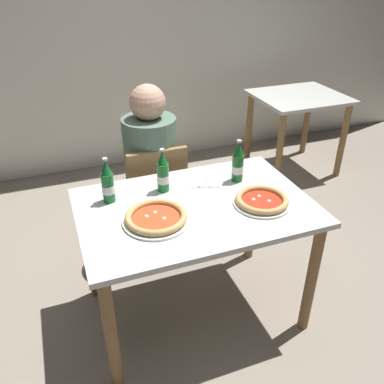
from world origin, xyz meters
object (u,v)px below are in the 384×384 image
object	(u,v)px
beer_bottle_center	(108,183)
beer_bottle_right	(163,173)
diner_seated	(152,178)
pizza_margherita_near	(262,201)
chair_behind_table	(155,195)
beer_bottle_left	(238,164)
dining_table_main	(195,223)
napkin_with_cutlery	(204,179)
pizza_marinara_far	(156,218)
dining_table_background	(297,112)

from	to	relation	value
beer_bottle_center	beer_bottle_right	bearing A→B (deg)	1.24
diner_seated	pizza_margherita_near	bearing A→B (deg)	-63.76
diner_seated	pizza_margherita_near	distance (m)	0.88
chair_behind_table	beer_bottle_right	distance (m)	0.55
pizza_margherita_near	beer_bottle_left	world-z (taller)	beer_bottle_left
dining_table_main	napkin_with_cutlery	world-z (taller)	napkin_with_cutlery
diner_seated	beer_bottle_center	world-z (taller)	diner_seated
beer_bottle_center	pizza_margherita_near	bearing A→B (deg)	-22.92
pizza_marinara_far	beer_bottle_right	xyz separation A→B (m)	(0.12, 0.28, 0.08)
pizza_margherita_near	beer_bottle_center	distance (m)	0.80
dining_table_background	napkin_with_cutlery	bearing A→B (deg)	-140.24
chair_behind_table	beer_bottle_right	size ratio (longest dim) A/B	3.44
dining_table_background	beer_bottle_right	world-z (taller)	beer_bottle_right
dining_table_background	dining_table_main	bearing A→B (deg)	-137.85
diner_seated	beer_bottle_right	bearing A→B (deg)	-96.57
pizza_marinara_far	beer_bottle_right	size ratio (longest dim) A/B	1.33
pizza_margherita_near	pizza_marinara_far	size ratio (longest dim) A/B	0.90
pizza_margherita_near	dining_table_background	bearing A→B (deg)	50.86
dining_table_main	dining_table_background	xyz separation A→B (m)	(1.58, 1.43, -0.04)
dining_table_background	chair_behind_table	bearing A→B (deg)	-153.40
dining_table_main	dining_table_background	distance (m)	2.13
dining_table_main	napkin_with_cutlery	size ratio (longest dim) A/B	5.13
beer_bottle_center	beer_bottle_right	size ratio (longest dim) A/B	1.00
diner_seated	napkin_with_cutlery	bearing A→B (deg)	-64.64
beer_bottle_left	beer_bottle_center	distance (m)	0.72
beer_bottle_left	napkin_with_cutlery	xyz separation A→B (m)	(-0.17, 0.07, -0.10)
dining_table_background	beer_bottle_left	distance (m)	1.80
dining_table_background	beer_bottle_left	size ratio (longest dim) A/B	3.24
diner_seated	pizza_marinara_far	bearing A→B (deg)	-103.38
pizza_margherita_near	chair_behind_table	bearing A→B (deg)	117.79
beer_bottle_right	dining_table_background	bearing A→B (deg)	35.99
dining_table_main	chair_behind_table	size ratio (longest dim) A/B	1.41
dining_table_main	chair_behind_table	xyz separation A→B (m)	(-0.06, 0.61, -0.15)
pizza_margherita_near	napkin_with_cutlery	distance (m)	0.39
dining_table_main	pizza_margherita_near	world-z (taller)	pizza_margherita_near
pizza_margherita_near	pizza_marinara_far	world-z (taller)	same
beer_bottle_right	napkin_with_cutlery	world-z (taller)	beer_bottle_right
beer_bottle_right	napkin_with_cutlery	size ratio (longest dim) A/B	1.06
beer_bottle_center	diner_seated	bearing A→B (deg)	52.97
diner_seated	beer_bottle_left	size ratio (longest dim) A/B	4.89
beer_bottle_center	beer_bottle_right	xyz separation A→B (m)	(0.30, 0.01, 0.00)
dining_table_background	diner_seated	bearing A→B (deg)	-154.84
beer_bottle_left	beer_bottle_center	world-z (taller)	same
dining_table_main	beer_bottle_left	distance (m)	0.42
napkin_with_cutlery	beer_bottle_center	bearing A→B (deg)	-175.96
chair_behind_table	pizza_marinara_far	bearing A→B (deg)	75.39
chair_behind_table	beer_bottle_right	world-z (taller)	beer_bottle_right
pizza_marinara_far	chair_behind_table	bearing A→B (deg)	75.65
dining_table_main	pizza_marinara_far	world-z (taller)	pizza_marinara_far
dining_table_main	pizza_marinara_far	distance (m)	0.28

